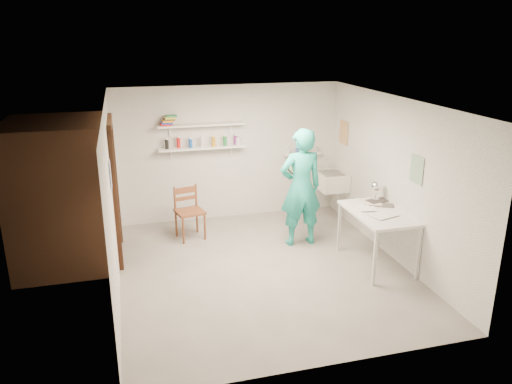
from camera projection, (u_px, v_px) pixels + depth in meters
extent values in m
cube|color=slate|center=(263.00, 270.00, 7.19)|extent=(4.00, 4.50, 0.02)
cube|color=silver|center=(264.00, 101.00, 6.44)|extent=(4.00, 4.50, 0.02)
cube|color=silver|center=(229.00, 153.00, 8.89)|extent=(4.00, 0.02, 2.40)
cube|color=silver|center=(328.00, 261.00, 4.74)|extent=(4.00, 0.02, 2.40)
cube|color=silver|center=(111.00, 203.00, 6.32)|extent=(0.02, 4.50, 2.40)
cube|color=silver|center=(395.00, 179.00, 7.31)|extent=(0.02, 4.50, 2.40)
cube|color=black|center=(115.00, 193.00, 7.36)|extent=(0.02, 0.90, 2.00)
cube|color=brown|center=(63.00, 194.00, 7.17)|extent=(1.40, 1.50, 2.10)
cube|color=brown|center=(109.00, 122.00, 7.03)|extent=(0.06, 1.05, 0.10)
cube|color=brown|center=(116.00, 204.00, 6.90)|extent=(0.06, 0.10, 2.00)
cube|color=brown|center=(116.00, 183.00, 7.82)|extent=(0.06, 0.10, 2.00)
cube|color=white|center=(202.00, 148.00, 8.60)|extent=(1.50, 0.22, 0.03)
cube|color=white|center=(201.00, 125.00, 8.48)|extent=(1.50, 0.22, 0.03)
cube|color=white|center=(302.00, 154.00, 9.17)|extent=(0.70, 0.14, 0.03)
cube|color=#334C7F|center=(111.00, 175.00, 6.27)|extent=(0.01, 0.28, 0.36)
cube|color=#995933|center=(344.00, 133.00, 8.85)|extent=(0.01, 0.34, 0.42)
cube|color=#3F724C|center=(417.00, 170.00, 6.71)|extent=(0.01, 0.30, 0.38)
cube|color=white|center=(331.00, 181.00, 8.96)|extent=(0.48, 0.60, 0.30)
imported|color=teal|center=(301.00, 188.00, 7.79)|extent=(0.70, 0.48, 1.89)
cylinder|color=beige|center=(297.00, 165.00, 7.89)|extent=(0.34, 0.05, 0.34)
cube|color=brown|center=(190.00, 212.00, 8.14)|extent=(0.51, 0.49, 0.92)
cube|color=silver|center=(377.00, 238.00, 7.24)|extent=(0.74, 1.23, 0.82)
sphere|color=silver|center=(376.00, 186.00, 7.54)|extent=(0.15, 0.15, 0.15)
cylinder|color=black|center=(167.00, 144.00, 8.42)|extent=(0.06, 0.06, 0.17)
cylinder|color=red|center=(179.00, 143.00, 8.47)|extent=(0.06, 0.06, 0.17)
cylinder|color=blue|center=(190.00, 143.00, 8.52)|extent=(0.06, 0.06, 0.17)
cylinder|color=white|center=(202.00, 142.00, 8.57)|extent=(0.06, 0.06, 0.17)
cylinder|color=orange|center=(213.00, 141.00, 8.62)|extent=(0.06, 0.06, 0.17)
cylinder|color=#268C3F|center=(225.00, 141.00, 8.67)|extent=(0.06, 0.06, 0.17)
cylinder|color=#8C268C|center=(236.00, 140.00, 8.72)|extent=(0.06, 0.06, 0.17)
cube|color=red|center=(166.00, 125.00, 8.32)|extent=(0.18, 0.14, 0.03)
cube|color=#1933A5|center=(167.00, 123.00, 8.32)|extent=(0.18, 0.14, 0.03)
cube|color=orange|center=(168.00, 121.00, 8.31)|extent=(0.18, 0.14, 0.03)
cube|color=black|center=(169.00, 120.00, 8.31)|extent=(0.18, 0.14, 0.03)
cube|color=yellow|center=(170.00, 118.00, 8.31)|extent=(0.18, 0.14, 0.03)
cube|color=#338C4C|center=(171.00, 116.00, 8.30)|extent=(0.18, 0.14, 0.03)
cylinder|color=silver|center=(291.00, 151.00, 9.10)|extent=(0.07, 0.07, 0.09)
cylinder|color=#335999|center=(299.00, 151.00, 9.13)|extent=(0.07, 0.07, 0.09)
cylinder|color=orange|center=(306.00, 150.00, 9.16)|extent=(0.07, 0.07, 0.09)
cylinder|color=#999999|center=(313.00, 150.00, 9.20)|extent=(0.07, 0.07, 0.09)
cube|color=silver|center=(379.00, 212.00, 7.11)|extent=(0.30, 0.22, 0.00)
cube|color=#4C4742|center=(379.00, 211.00, 7.11)|extent=(0.30, 0.22, 0.00)
cube|color=beige|center=(379.00, 211.00, 7.11)|extent=(0.30, 0.22, 0.00)
cube|color=#383330|center=(379.00, 211.00, 7.10)|extent=(0.30, 0.22, 0.00)
cube|color=silver|center=(379.00, 211.00, 7.10)|extent=(0.30, 0.22, 0.00)
cube|color=silver|center=(379.00, 210.00, 7.10)|extent=(0.30, 0.22, 0.00)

